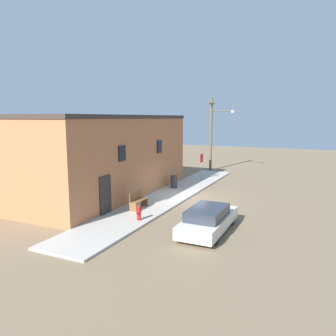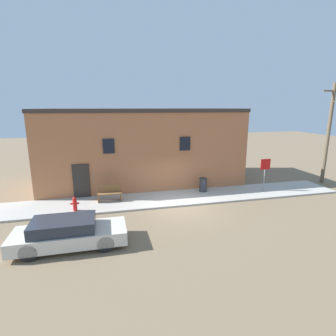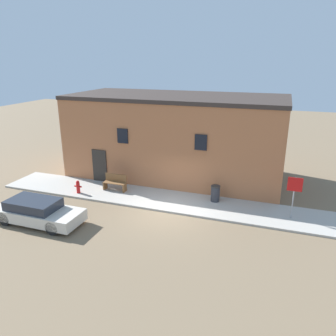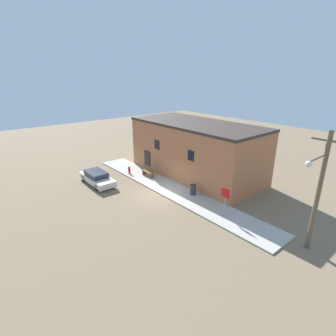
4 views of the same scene
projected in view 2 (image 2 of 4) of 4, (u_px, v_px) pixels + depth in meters
name	position (u px, v px, depth m)	size (l,w,h in m)	color
ground_plane	(181.00, 207.00, 14.98)	(80.00, 80.00, 0.00)	#7A664C
sidewalk	(174.00, 198.00, 16.29)	(21.65, 2.80, 0.11)	#B2ADA3
brick_building	(142.00, 146.00, 19.59)	(14.04, 6.24, 5.48)	#B26B42
fire_hydrant	(75.00, 204.00, 14.09)	(0.45, 0.21, 0.78)	red
stop_sign	(265.00, 168.00, 17.25)	(0.71, 0.06, 2.16)	gray
bench	(110.00, 193.00, 15.56)	(1.40, 0.44, 0.99)	brown
trash_bin	(203.00, 185.00, 17.32)	(0.52, 0.52, 0.91)	#333338
utility_pole	(331.00, 130.00, 18.76)	(1.80, 2.42, 7.26)	brown
parked_car	(69.00, 233.00, 10.62)	(4.48, 1.71, 1.20)	black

